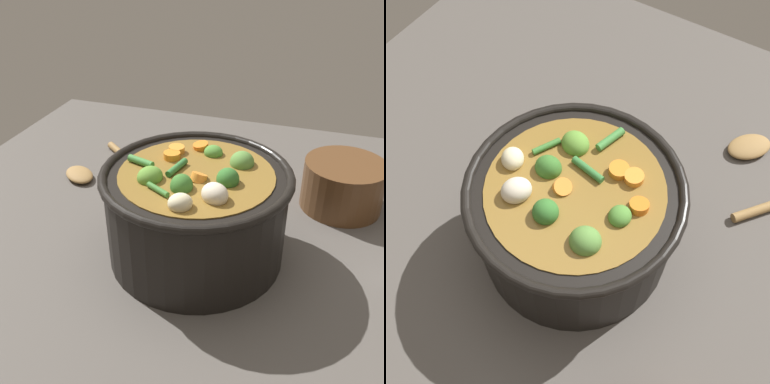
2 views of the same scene
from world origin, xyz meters
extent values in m
plane|color=#514C47|center=(0.00, 0.00, 0.00)|extent=(1.10, 1.10, 0.00)
cylinder|color=black|center=(0.00, 0.00, 0.07)|extent=(0.27, 0.27, 0.14)
torus|color=black|center=(0.00, 0.00, 0.14)|extent=(0.29, 0.29, 0.01)
cylinder|color=olive|center=(0.00, 0.00, 0.08)|extent=(0.23, 0.23, 0.14)
ellipsoid|color=#39732B|center=(-0.04, 0.01, 0.15)|extent=(0.04, 0.04, 0.03)
ellipsoid|color=#34722D|center=(-0.01, -0.05, 0.15)|extent=(0.03, 0.03, 0.03)
ellipsoid|color=#609736|center=(-0.04, 0.06, 0.15)|extent=(0.05, 0.05, 0.03)
ellipsoid|color=#4F8C36|center=(0.07, -0.01, 0.15)|extent=(0.03, 0.03, 0.02)
ellipsoid|color=#5A8E3E|center=(0.05, -0.06, 0.15)|extent=(0.05, 0.05, 0.04)
cylinder|color=orange|center=(0.03, 0.05, 0.15)|extent=(0.03, 0.03, 0.02)
cylinder|color=orange|center=(0.08, 0.02, 0.15)|extent=(0.03, 0.03, 0.02)
cylinder|color=orange|center=(-0.01, -0.01, 0.15)|extent=(0.03, 0.03, 0.02)
cylinder|color=orange|center=(0.06, 0.05, 0.15)|extent=(0.03, 0.03, 0.02)
ellipsoid|color=beige|center=(-0.06, -0.04, 0.15)|extent=(0.05, 0.05, 0.03)
ellipsoid|color=beige|center=(-0.09, -0.01, 0.15)|extent=(0.04, 0.04, 0.03)
cylinder|color=#42893D|center=(0.00, 0.09, 0.15)|extent=(0.02, 0.05, 0.01)
cylinder|color=#337436|center=(0.00, 0.03, 0.15)|extent=(0.05, 0.02, 0.01)
cylinder|color=#3E7C32|center=(-0.07, 0.03, 0.15)|extent=(0.03, 0.04, 0.01)
ellipsoid|color=olive|center=(0.16, 0.30, 0.01)|extent=(0.09, 0.09, 0.02)
cylinder|color=olive|center=(0.24, 0.23, 0.01)|extent=(0.13, 0.16, 0.02)
cylinder|color=brown|center=(0.21, -0.21, 0.04)|extent=(0.15, 0.15, 0.09)
camera|label=1|loc=(-0.57, -0.18, 0.48)|focal=44.27mm
camera|label=2|loc=(0.17, -0.27, 0.65)|focal=44.93mm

